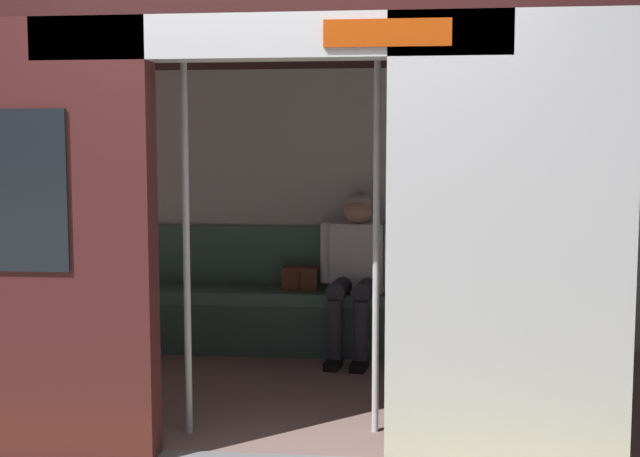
# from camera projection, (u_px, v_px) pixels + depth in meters

# --- Properties ---
(train_car) EXTENTS (6.40, 2.63, 2.23)m
(train_car) POSITION_uv_depth(u_px,v_px,m) (286.00, 154.00, 4.87)
(train_car) COLOR silver
(train_car) RESTS_ON ground_plane
(bench_seat) EXTENTS (3.33, 0.44, 0.47)m
(bench_seat) POSITION_uv_depth(u_px,v_px,m) (316.00, 306.00, 5.91)
(bench_seat) COLOR #4C7566
(bench_seat) RESTS_ON ground_plane
(person_seated) EXTENTS (0.55, 0.71, 1.20)m
(person_seated) POSITION_uv_depth(u_px,v_px,m) (356.00, 263.00, 5.80)
(person_seated) COLOR silver
(person_seated) RESTS_ON ground_plane
(handbag) EXTENTS (0.26, 0.15, 0.17)m
(handbag) POSITION_uv_depth(u_px,v_px,m) (300.00, 278.00, 5.94)
(handbag) COLOR brown
(handbag) RESTS_ON bench_seat
(book) EXTENTS (0.21, 0.25, 0.03)m
(book) POSITION_uv_depth(u_px,v_px,m) (413.00, 290.00, 5.88)
(book) COLOR #B22D2D
(book) RESTS_ON bench_seat
(grab_pole_door) EXTENTS (0.04, 0.04, 2.09)m
(grab_pole_door) POSITION_uv_depth(u_px,v_px,m) (186.00, 238.00, 4.16)
(grab_pole_door) COLOR silver
(grab_pole_door) RESTS_ON ground_plane
(grab_pole_far) EXTENTS (0.04, 0.04, 2.09)m
(grab_pole_far) POSITION_uv_depth(u_px,v_px,m) (376.00, 237.00, 4.19)
(grab_pole_far) COLOR silver
(grab_pole_far) RESTS_ON ground_plane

